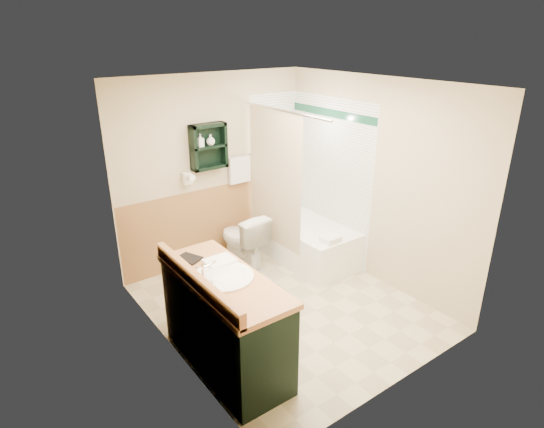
{
  "coord_description": "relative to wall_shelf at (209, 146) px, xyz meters",
  "views": [
    {
      "loc": [
        -2.64,
        -3.38,
        2.84
      ],
      "look_at": [
        -0.04,
        0.2,
        1.05
      ],
      "focal_mm": 30.0,
      "sensor_mm": 36.0,
      "label": 1
    }
  ],
  "objects": [
    {
      "name": "floor",
      "position": [
        0.1,
        -1.41,
        -1.55
      ],
      "size": [
        3.0,
        3.0,
        0.0
      ],
      "primitive_type": "plane",
      "color": "beige",
      "rests_on": "ground"
    },
    {
      "name": "back_wall",
      "position": [
        0.1,
        0.11,
        -0.35
      ],
      "size": [
        2.6,
        0.04,
        2.4
      ],
      "primitive_type": "cube",
      "color": "beige",
      "rests_on": "ground"
    },
    {
      "name": "left_wall",
      "position": [
        -1.22,
        -1.41,
        -0.35
      ],
      "size": [
        0.04,
        3.0,
        2.4
      ],
      "primitive_type": "cube",
      "color": "beige",
      "rests_on": "ground"
    },
    {
      "name": "right_wall",
      "position": [
        1.42,
        -1.41,
        -0.35
      ],
      "size": [
        0.04,
        3.0,
        2.4
      ],
      "primitive_type": "cube",
      "color": "beige",
      "rests_on": "ground"
    },
    {
      "name": "ceiling",
      "position": [
        0.1,
        -1.41,
        0.87
      ],
      "size": [
        2.6,
        3.0,
        0.04
      ],
      "primitive_type": "cube",
      "color": "white",
      "rests_on": "back_wall"
    },
    {
      "name": "wainscot_left",
      "position": [
        -1.19,
        -1.41,
        -1.05
      ],
      "size": [
        2.98,
        2.98,
        1.0
      ],
      "primitive_type": null,
      "color": "#B67E4A",
      "rests_on": "left_wall"
    },
    {
      "name": "wainscot_back",
      "position": [
        0.1,
        0.08,
        -1.05
      ],
      "size": [
        2.58,
        2.58,
        1.0
      ],
      "primitive_type": null,
      "color": "#B67E4A",
      "rests_on": "back_wall"
    },
    {
      "name": "mirror_frame",
      "position": [
        -1.17,
        -1.96,
        -0.05
      ],
      "size": [
        1.3,
        1.3,
        1.0
      ],
      "primitive_type": null,
      "color": "brown",
      "rests_on": "left_wall"
    },
    {
      "name": "mirror_glass",
      "position": [
        -1.17,
        -1.96,
        -0.05
      ],
      "size": [
        1.2,
        1.2,
        0.9
      ],
      "primitive_type": null,
      "color": "white",
      "rests_on": "left_wall"
    },
    {
      "name": "tile_right",
      "position": [
        1.38,
        -0.66,
        -0.5
      ],
      "size": [
        1.5,
        1.5,
        2.1
      ],
      "primitive_type": null,
      "color": "white",
      "rests_on": "right_wall"
    },
    {
      "name": "tile_back",
      "position": [
        1.13,
        0.07,
        -0.5
      ],
      "size": [
        0.95,
        0.95,
        2.1
      ],
      "primitive_type": null,
      "color": "white",
      "rests_on": "back_wall"
    },
    {
      "name": "tile_accent",
      "position": [
        1.37,
        -0.66,
        0.35
      ],
      "size": [
        1.5,
        1.5,
        0.1
      ],
      "primitive_type": null,
      "color": "#144730",
      "rests_on": "right_wall"
    },
    {
      "name": "wall_shelf",
      "position": [
        0.0,
        0.0,
        0.0
      ],
      "size": [
        0.45,
        0.15,
        0.55
      ],
      "primitive_type": "cube",
      "color": "black",
      "rests_on": "back_wall"
    },
    {
      "name": "hair_dryer",
      "position": [
        -0.3,
        0.02,
        -0.35
      ],
      "size": [
        0.1,
        0.24,
        0.18
      ],
      "primitive_type": null,
      "color": "white",
      "rests_on": "back_wall"
    },
    {
      "name": "towel_bar",
      "position": [
        0.45,
        0.04,
        -0.2
      ],
      "size": [
        0.4,
        0.06,
        0.4
      ],
      "primitive_type": null,
      "color": "white",
      "rests_on": "back_wall"
    },
    {
      "name": "curtain_rod",
      "position": [
        0.63,
        -0.66,
        0.45
      ],
      "size": [
        0.03,
        1.6,
        0.03
      ],
      "primitive_type": "cylinder",
      "rotation": [
        1.57,
        0.0,
        0.0
      ],
      "color": "silver",
      "rests_on": "back_wall"
    },
    {
      "name": "shower_curtain",
      "position": [
        0.63,
        -0.48,
        -0.4
      ],
      "size": [
        1.05,
        1.05,
        1.7
      ],
      "primitive_type": null,
      "color": "beige",
      "rests_on": "curtain_rod"
    },
    {
      "name": "vanity",
      "position": [
        -0.89,
        -1.82,
        -1.1
      ],
      "size": [
        0.59,
        1.43,
        0.9
      ],
      "primitive_type": "cube",
      "color": "black",
      "rests_on": "ground"
    },
    {
      "name": "bathtub",
      "position": [
        1.03,
        -0.6,
        -1.3
      ],
      "size": [
        0.75,
        1.5,
        0.5
      ],
      "primitive_type": "cube",
      "color": "white",
      "rests_on": "ground"
    },
    {
      "name": "toilet",
      "position": [
        0.24,
        -0.32,
        -1.19
      ],
      "size": [
        0.46,
        0.76,
        0.72
      ],
      "primitive_type": "imported",
      "rotation": [
        0.0,
        0.0,
        3.2
      ],
      "color": "white",
      "rests_on": "ground"
    },
    {
      "name": "counter_towel",
      "position": [
        -0.79,
        -1.59,
        -0.63
      ],
      "size": [
        0.26,
        0.21,
        0.04
      ],
      "primitive_type": "cube",
      "color": "white",
      "rests_on": "vanity"
    },
    {
      "name": "vanity_book",
      "position": [
        -1.06,
        -1.39,
        -0.54
      ],
      "size": [
        0.16,
        0.08,
        0.22
      ],
      "primitive_type": "imported",
      "rotation": [
        0.0,
        0.0,
        0.41
      ],
      "color": "black",
      "rests_on": "vanity"
    },
    {
      "name": "tub_towel",
      "position": [
        0.91,
        -1.23,
        -1.01
      ],
      "size": [
        0.21,
        0.18,
        0.07
      ],
      "primitive_type": "cube",
      "color": "white",
      "rests_on": "bathtub"
    },
    {
      "name": "soap_bottle_a",
      "position": [
        -0.11,
        -0.01,
        0.05
      ],
      "size": [
        0.07,
        0.15,
        0.07
      ],
      "primitive_type": "imported",
      "rotation": [
        0.0,
        0.0,
        -0.01
      ],
      "color": "white",
      "rests_on": "wall_shelf"
    },
    {
      "name": "soap_bottle_b",
      "position": [
        0.03,
        -0.01,
        0.07
      ],
      "size": [
        0.15,
        0.16,
        0.1
      ],
      "primitive_type": "imported",
      "rotation": [
        0.0,
        0.0,
        0.43
      ],
      "color": "white",
      "rests_on": "wall_shelf"
    }
  ]
}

